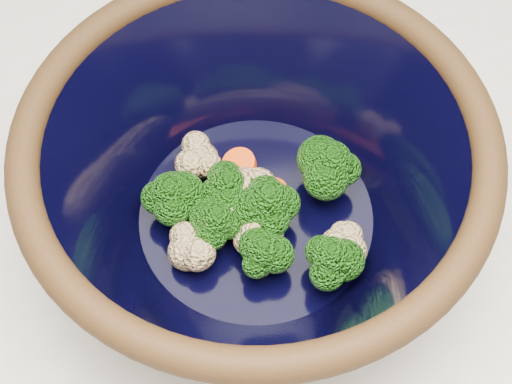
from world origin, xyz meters
TOP-DOWN VIEW (x-y plane):
  - counter at (0.00, 0.00)m, footprint 1.20×1.20m
  - mixing_bowl at (-0.11, -0.01)m, footprint 0.37×0.37m
  - vegetable_pile at (-0.11, -0.02)m, footprint 0.16×0.13m

SIDE VIEW (x-z plane):
  - counter at x=0.00m, z-range 0.00..0.90m
  - vegetable_pile at x=-0.11m, z-range 0.93..0.98m
  - mixing_bowl at x=-0.11m, z-range 0.91..1.04m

